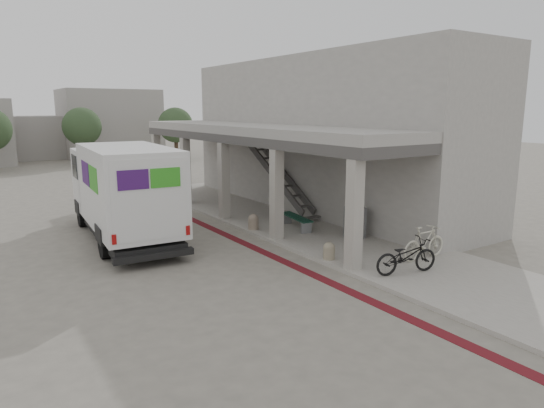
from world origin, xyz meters
TOP-DOWN VIEW (x-y plane):
  - ground at (0.00, 0.00)m, footprint 120.00×120.00m
  - bike_lane_stripe at (1.00, 2.00)m, footprint 0.35×40.00m
  - sidewalk at (4.00, 0.00)m, footprint 4.40×28.00m
  - transit_building at (6.83, 4.50)m, footprint 7.60×17.00m
  - distant_backdrop at (-2.84, 35.89)m, footprint 28.00×10.00m
  - tree_mid at (2.00, 30.00)m, footprint 3.20×3.20m
  - tree_right at (10.00, 29.00)m, footprint 3.20×3.20m
  - fedex_truck at (-2.32, 3.94)m, footprint 3.09×8.23m
  - bench at (3.57, 1.32)m, footprint 0.75×2.06m
  - bollard_near at (2.10, -2.43)m, footprint 0.36×0.36m
  - bollard_far at (2.10, 2.11)m, footprint 0.40×0.40m
  - utility_cabinet at (4.53, -0.96)m, footprint 0.51×0.68m
  - bicycle_black at (3.07, -4.64)m, footprint 2.04×1.10m
  - bicycle_cream at (4.55, -4.05)m, footprint 1.78×0.53m

SIDE VIEW (x-z plane):
  - ground at x=0.00m, z-range 0.00..0.00m
  - bike_lane_stripe at x=1.00m, z-range 0.00..0.01m
  - sidewalk at x=4.00m, z-range 0.00..0.12m
  - bollard_near at x=2.10m, z-range 0.12..0.66m
  - bollard_far at x=2.10m, z-range 0.12..0.72m
  - bench at x=3.57m, z-range 0.22..0.69m
  - bicycle_black at x=3.07m, z-range 0.12..1.14m
  - bicycle_cream at x=4.55m, z-range 0.12..1.18m
  - utility_cabinet at x=4.53m, z-range 0.12..1.24m
  - fedex_truck at x=-2.32m, z-range 0.11..3.56m
  - distant_backdrop at x=-2.84m, z-range -0.55..5.95m
  - tree_mid at x=2.00m, z-range 0.78..5.58m
  - tree_right at x=10.00m, z-range 0.78..5.58m
  - transit_building at x=6.83m, z-range -0.10..6.90m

